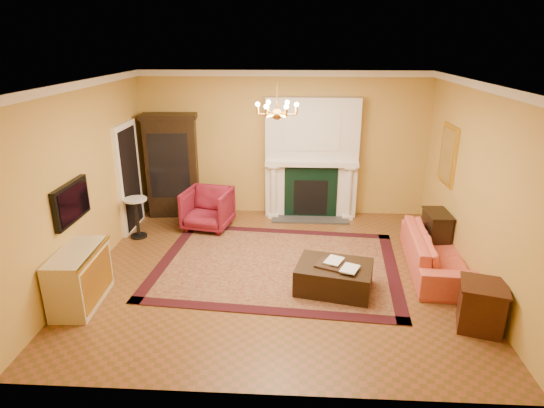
# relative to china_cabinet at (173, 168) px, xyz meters

# --- Properties ---
(floor) EXTENTS (6.00, 5.50, 0.02)m
(floor) POSITION_rel_china_cabinet_xyz_m (2.31, -2.49, -1.04)
(floor) COLOR brown
(floor) RESTS_ON ground
(ceiling) EXTENTS (6.00, 5.50, 0.02)m
(ceiling) POSITION_rel_china_cabinet_xyz_m (2.31, -2.49, 1.98)
(ceiling) COLOR silver
(ceiling) RESTS_ON wall_back
(wall_back) EXTENTS (6.00, 0.02, 3.00)m
(wall_back) POSITION_rel_china_cabinet_xyz_m (2.31, 0.27, 0.47)
(wall_back) COLOR gold
(wall_back) RESTS_ON floor
(wall_front) EXTENTS (6.00, 0.02, 3.00)m
(wall_front) POSITION_rel_china_cabinet_xyz_m (2.31, -5.25, 0.47)
(wall_front) COLOR gold
(wall_front) RESTS_ON floor
(wall_left) EXTENTS (0.02, 5.50, 3.00)m
(wall_left) POSITION_rel_china_cabinet_xyz_m (-0.70, -2.49, 0.47)
(wall_left) COLOR gold
(wall_left) RESTS_ON floor
(wall_right) EXTENTS (0.02, 5.50, 3.00)m
(wall_right) POSITION_rel_china_cabinet_xyz_m (5.32, -2.49, 0.47)
(wall_right) COLOR gold
(wall_right) RESTS_ON floor
(fireplace) EXTENTS (1.90, 0.70, 2.50)m
(fireplace) POSITION_rel_china_cabinet_xyz_m (2.91, 0.08, 0.16)
(fireplace) COLOR silver
(fireplace) RESTS_ON wall_back
(crown_molding) EXTENTS (6.00, 5.50, 0.12)m
(crown_molding) POSITION_rel_china_cabinet_xyz_m (2.31, -1.53, 1.91)
(crown_molding) COLOR white
(crown_molding) RESTS_ON ceiling
(doorway) EXTENTS (0.08, 1.05, 2.10)m
(doorway) POSITION_rel_china_cabinet_xyz_m (-0.65, -0.79, 0.01)
(doorway) COLOR white
(doorway) RESTS_ON wall_left
(tv_panel) EXTENTS (0.09, 0.95, 0.58)m
(tv_panel) POSITION_rel_china_cabinet_xyz_m (-0.64, -3.09, 0.32)
(tv_panel) COLOR black
(tv_panel) RESTS_ON wall_left
(gilt_mirror) EXTENTS (0.06, 0.76, 1.05)m
(gilt_mirror) POSITION_rel_china_cabinet_xyz_m (5.27, -1.09, 0.62)
(gilt_mirror) COLOR gold
(gilt_mirror) RESTS_ON wall_right
(chandelier) EXTENTS (0.63, 0.55, 0.53)m
(chandelier) POSITION_rel_china_cabinet_xyz_m (2.31, -2.49, 1.58)
(chandelier) COLOR gold
(chandelier) RESTS_ON ceiling
(oriental_rug) EXTENTS (4.21, 3.30, 0.02)m
(oriental_rug) POSITION_rel_china_cabinet_xyz_m (2.31, -2.27, -1.02)
(oriental_rug) COLOR #420F0E
(oriental_rug) RESTS_ON floor
(china_cabinet) EXTENTS (1.08, 0.59, 2.06)m
(china_cabinet) POSITION_rel_china_cabinet_xyz_m (0.00, 0.00, 0.00)
(china_cabinet) COLOR black
(china_cabinet) RESTS_ON floor
(wingback_armchair) EXTENTS (1.00, 0.96, 0.89)m
(wingback_armchair) POSITION_rel_china_cabinet_xyz_m (0.86, -0.75, -0.59)
(wingback_armchair) COLOR maroon
(wingback_armchair) RESTS_ON floor
(pedestal_table) EXTENTS (0.44, 0.44, 0.78)m
(pedestal_table) POSITION_rel_china_cabinet_xyz_m (-0.39, -1.27, -0.58)
(pedestal_table) COLOR black
(pedestal_table) RESTS_ON floor
(commode) EXTENTS (0.57, 1.12, 0.82)m
(commode) POSITION_rel_china_cabinet_xyz_m (-0.42, -3.60, -0.62)
(commode) COLOR beige
(commode) RESTS_ON floor
(coral_sofa) EXTENTS (0.80, 2.20, 0.84)m
(coral_sofa) POSITION_rel_china_cabinet_xyz_m (4.90, -2.28, -0.61)
(coral_sofa) COLOR #CD5A41
(coral_sofa) RESTS_ON floor
(end_table) EXTENTS (0.65, 0.65, 0.61)m
(end_table) POSITION_rel_china_cabinet_xyz_m (5.03, -3.88, -0.73)
(end_table) COLOR #35180E
(end_table) RESTS_ON floor
(console_table) EXTENTS (0.38, 0.64, 0.70)m
(console_table) POSITION_rel_china_cabinet_xyz_m (5.09, -1.55, -0.68)
(console_table) COLOR black
(console_table) RESTS_ON floor
(leather_ottoman) EXTENTS (1.24, 1.01, 0.41)m
(leather_ottoman) POSITION_rel_china_cabinet_xyz_m (3.20, -3.03, -0.81)
(leather_ottoman) COLOR black
(leather_ottoman) RESTS_ON oriental_rug
(ottoman_tray) EXTENTS (0.56, 0.51, 0.03)m
(ottoman_tray) POSITION_rel_china_cabinet_xyz_m (3.16, -3.06, -0.59)
(ottoman_tray) COLOR black
(ottoman_tray) RESTS_ON leather_ottoman
(book_a) EXTENTS (0.23, 0.13, 0.32)m
(book_a) POSITION_rel_china_cabinet_xyz_m (3.08, -2.94, -0.42)
(book_a) COLOR gray
(book_a) RESTS_ON ottoman_tray
(book_b) EXTENTS (0.22, 0.11, 0.31)m
(book_b) POSITION_rel_china_cabinet_xyz_m (3.29, -3.18, -0.42)
(book_b) COLOR gray
(book_b) RESTS_ON ottoman_tray
(topiary_left) EXTENTS (0.18, 0.18, 0.48)m
(topiary_left) POSITION_rel_china_cabinet_xyz_m (2.13, 0.04, 0.46)
(topiary_left) COLOR gray
(topiary_left) RESTS_ON fireplace
(topiary_right) EXTENTS (0.15, 0.15, 0.39)m
(topiary_right) POSITION_rel_china_cabinet_xyz_m (3.69, 0.04, 0.41)
(topiary_right) COLOR gray
(topiary_right) RESTS_ON fireplace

